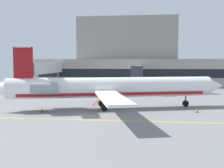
# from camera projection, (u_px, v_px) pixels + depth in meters

# --- Properties ---
(ground) EXTENTS (120.00, 120.00, 0.11)m
(ground) POSITION_uv_depth(u_px,v_px,m) (97.00, 117.00, 32.41)
(ground) COLOR slate
(terminal_building) EXTENTS (63.19, 16.85, 19.84)m
(terminal_building) POSITION_uv_depth(u_px,v_px,m) (141.00, 60.00, 79.73)
(terminal_building) COLOR gray
(terminal_building) RESTS_ON ground
(jet_bridge_west) EXTENTS (2.40, 22.33, 6.48)m
(jet_bridge_west) POSITION_uv_depth(u_px,v_px,m) (44.00, 69.00, 61.78)
(jet_bridge_west) COLOR silver
(jet_bridge_west) RESTS_ON ground
(jet_bridge_east) EXTENTS (2.40, 17.99, 5.82)m
(jet_bridge_east) POSITION_uv_depth(u_px,v_px,m) (138.00, 72.00, 61.56)
(jet_bridge_east) COLOR silver
(jet_bridge_east) RESTS_ON ground
(regional_jet) EXTENTS (33.95, 27.98, 8.68)m
(regional_jet) POSITION_uv_depth(u_px,v_px,m) (109.00, 88.00, 38.14)
(regional_jet) COLOR white
(regional_jet) RESTS_ON ground
(baggage_tug) EXTENTS (1.95, 2.94, 2.00)m
(baggage_tug) POSITION_uv_depth(u_px,v_px,m) (139.00, 89.00, 58.41)
(baggage_tug) COLOR silver
(baggage_tug) RESTS_ON ground
(pushback_tractor) EXTENTS (3.22, 3.78, 2.02)m
(pushback_tractor) POSITION_uv_depth(u_px,v_px,m) (102.00, 92.00, 50.74)
(pushback_tractor) COLOR #E5B20C
(pushback_tractor) RESTS_ON ground
(fuel_tank) EXTENTS (7.71, 2.81, 2.59)m
(fuel_tank) POSITION_uv_depth(u_px,v_px,m) (190.00, 87.00, 57.13)
(fuel_tank) COLOR white
(fuel_tank) RESTS_ON ground
(safety_cone_alpha) EXTENTS (0.47, 0.47, 0.55)m
(safety_cone_alpha) POSITION_uv_depth(u_px,v_px,m) (42.00, 110.00, 35.88)
(safety_cone_alpha) COLOR orange
(safety_cone_alpha) RESTS_ON ground
(safety_cone_bravo) EXTENTS (0.47, 0.47, 0.55)m
(safety_cone_bravo) POSITION_uv_depth(u_px,v_px,m) (197.00, 110.00, 35.46)
(safety_cone_bravo) COLOR orange
(safety_cone_bravo) RESTS_ON ground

